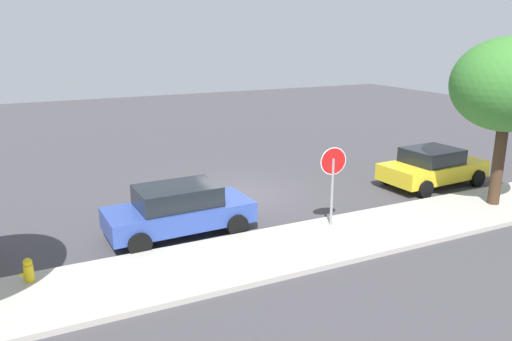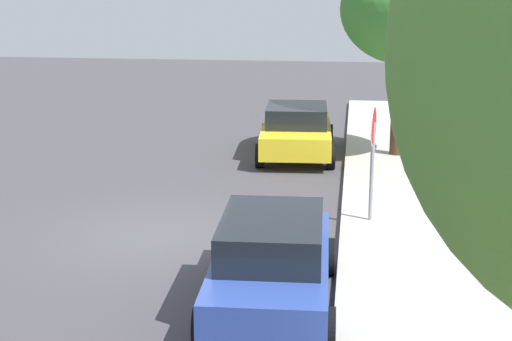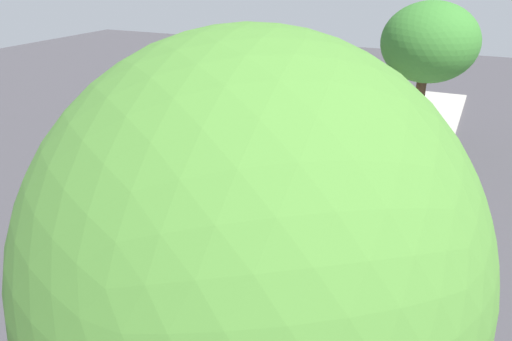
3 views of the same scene
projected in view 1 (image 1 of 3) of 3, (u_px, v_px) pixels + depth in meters
name	position (u px, v px, depth m)	size (l,w,h in m)	color
ground_plane	(239.00, 194.00, 18.02)	(60.00, 60.00, 0.00)	#423F44
sidewalk_curb	(314.00, 243.00, 13.69)	(32.00, 2.79, 0.14)	#B2ADA3
stop_sign	(333.00, 173.00, 14.41)	(0.81, 0.12, 2.49)	gray
parked_car_blue	(179.00, 209.00, 14.27)	(4.22, 2.08, 1.47)	#2D479E
parked_car_yellow	(433.00, 167.00, 18.89)	(4.19, 2.28, 1.46)	yellow
street_tree_mid_block	(509.00, 85.00, 15.46)	(3.51, 3.51, 5.56)	#422D1E
fire_hydrant	(29.00, 272.00, 11.39)	(0.30, 0.22, 0.72)	gold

